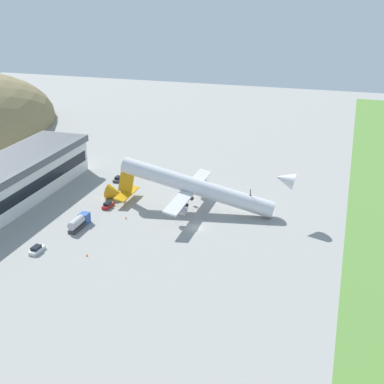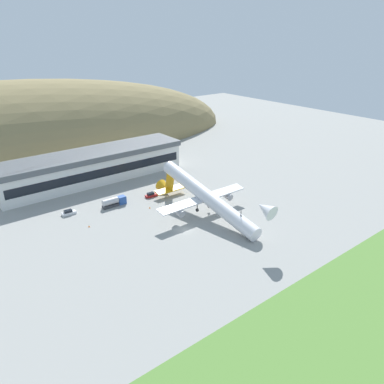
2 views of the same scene
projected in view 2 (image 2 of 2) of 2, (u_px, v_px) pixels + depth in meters
ground_plane at (185, 230)px, 111.12m from camera, size 387.07×387.07×0.00m
grass_strip_foreground at (333, 324)px, 75.28m from camera, size 348.37×26.60×0.08m
terminal_building at (93, 164)px, 146.00m from camera, size 73.22×16.67×11.78m
cargo_airplane at (205, 197)px, 118.30m from camera, size 33.30×53.40×14.92m
service_car_0 at (185, 178)px, 148.84m from camera, size 3.89×1.87×1.51m
service_car_1 at (151, 195)px, 133.36m from camera, size 4.43×1.86×1.62m
service_car_2 at (69, 213)px, 120.44m from camera, size 4.51×1.96×1.58m
fuel_truck at (114, 202)px, 126.17m from camera, size 8.39×2.26×3.04m
traffic_cone_0 at (89, 226)px, 112.85m from camera, size 0.52×0.52×0.58m
traffic_cone_1 at (150, 207)px, 124.83m from camera, size 0.52×0.52×0.58m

